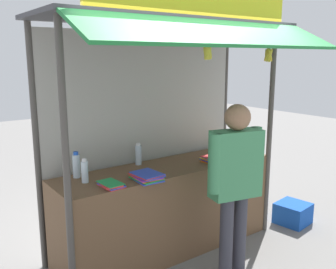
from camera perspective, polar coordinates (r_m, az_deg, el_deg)
The scene contains 14 objects.
ground_plane at distance 4.41m, azimuth 0.00°, elevation -16.89°, with size 20.00×20.00×0.00m, color slate.
stall_counter at distance 4.20m, azimuth 0.00°, elevation -11.15°, with size 2.49×0.66×0.96m, color brown.
stall_structure at distance 3.97m, azimuth -0.88°, elevation 5.74°, with size 2.69×1.49×2.82m.
water_bottle_front_left at distance 3.59m, azimuth -12.55°, elevation -5.50°, with size 0.06×0.06×0.23m.
water_bottle_far_right at distance 4.81m, azimuth 11.16°, elevation -1.08°, with size 0.06×0.06×0.22m.
water_bottle_mid_left at distance 4.09m, azimuth -4.52°, elevation -3.06°, with size 0.07×0.07×0.24m.
water_bottle_back_right at distance 3.75m, azimuth -13.76°, elevation -4.60°, with size 0.07×0.07×0.26m.
magazine_stack_far_left at distance 3.61m, azimuth -3.26°, elevation -6.40°, with size 0.27×0.31×0.06m.
magazine_stack_front_right at distance 4.20m, azimuth 6.92°, elevation -3.85°, with size 0.21×0.28×0.06m.
magazine_stack_left at distance 3.47m, azimuth -8.69°, elevation -7.50°, with size 0.20×0.27×0.04m.
banana_bunch_inner_right at distance 4.26m, azimuth 15.04°, elevation 11.60°, with size 0.09×0.09×0.28m.
banana_bunch_inner_left at distance 3.62m, azimuth 6.03°, elevation 12.42°, with size 0.10×0.10×0.25m.
vendor_person at distance 3.60m, azimuth 10.21°, elevation -6.12°, with size 0.64×0.30×1.69m.
plastic_crate at distance 5.19m, azimuth 18.44°, elevation -11.29°, with size 0.38×0.38×0.27m, color #194CB2.
Camera 1 is at (-2.28, -3.12, 2.11)m, focal length 40.09 mm.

